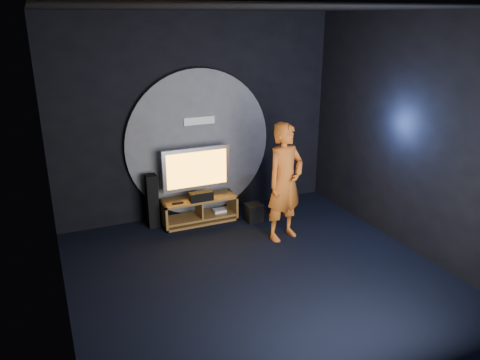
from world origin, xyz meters
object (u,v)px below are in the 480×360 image
(media_console, at_px, (200,211))
(tv, at_px, (197,170))
(player, at_px, (285,182))
(tower_speaker_left, at_px, (152,201))
(tower_speaker_right, at_px, (279,191))
(subwoofer, at_px, (253,213))

(media_console, height_order, tv, tv)
(tv, bearing_deg, player, -48.19)
(tv, relative_size, tower_speaker_left, 1.28)
(media_console, relative_size, tower_speaker_left, 1.40)
(tv, bearing_deg, media_console, -83.66)
(tower_speaker_right, relative_size, player, 0.49)
(media_console, xyz_separation_m, subwoofer, (0.88, -0.35, -0.04))
(media_console, bearing_deg, tower_speaker_right, -12.74)
(tv, height_order, tower_speaker_left, tv)
(media_console, bearing_deg, player, -46.72)
(tower_speaker_left, bearing_deg, media_console, -9.88)
(media_console, relative_size, tower_speaker_right, 1.40)
(tower_speaker_right, height_order, subwoofer, tower_speaker_right)
(media_console, bearing_deg, tv, 96.34)
(media_console, height_order, tower_speaker_right, tower_speaker_right)
(tv, distance_m, subwoofer, 1.25)
(tv, bearing_deg, tower_speaker_right, -15.25)
(media_console, distance_m, tv, 0.74)
(media_console, relative_size, tv, 1.09)
(media_console, bearing_deg, tower_speaker_left, 170.12)
(player, bearing_deg, tower_speaker_left, 130.90)
(tv, xyz_separation_m, player, (1.06, -1.19, 0.02))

